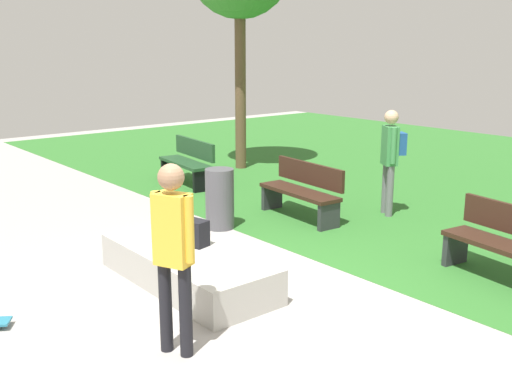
# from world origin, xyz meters

# --- Properties ---
(ground_plane) EXTENTS (28.00, 28.00, 0.00)m
(ground_plane) POSITION_xyz_m (0.00, 0.00, 0.00)
(ground_plane) COLOR #9E9993
(concrete_ledge) EXTENTS (2.45, 1.00, 0.42)m
(concrete_ledge) POSITION_xyz_m (-0.91, -0.15, 0.21)
(concrete_ledge) COLOR #A8A59E
(concrete_ledge) RESTS_ON ground_plane
(backpack_on_ledge) EXTENTS (0.32, 0.26, 0.32)m
(backpack_on_ledge) POSITION_xyz_m (-0.99, 0.04, 0.58)
(backpack_on_ledge) COLOR black
(backpack_on_ledge) RESTS_ON concrete_ledge
(skater_performing_trick) EXTENTS (0.40, 0.31, 1.79)m
(skater_performing_trick) POSITION_xyz_m (0.42, -1.14, 1.06)
(skater_performing_trick) COLOR black
(skater_performing_trick) RESTS_ON ground_plane
(park_bench_near_path) EXTENTS (1.64, 0.65, 0.91)m
(park_bench_near_path) POSITION_xyz_m (-5.32, 2.78, 0.48)
(park_bench_near_path) COLOR #1E4223
(park_bench_near_path) RESTS_ON ground_plane
(park_bench_far_right) EXTENTS (1.63, 0.60, 0.91)m
(park_bench_far_right) POSITION_xyz_m (-2.06, 2.86, 0.48)
(park_bench_far_right) COLOR #331E14
(park_bench_far_right) RESTS_ON ground_plane
(park_bench_near_lamppost) EXTENTS (1.65, 0.70, 0.91)m
(park_bench_near_lamppost) POSITION_xyz_m (1.49, 2.87, 0.48)
(park_bench_near_lamppost) COLOR #331E14
(park_bench_near_lamppost) RESTS_ON ground_plane
(trash_bin) EXTENTS (0.44, 0.44, 0.94)m
(trash_bin) POSITION_xyz_m (-2.48, 1.49, 0.47)
(trash_bin) COLOR #4C4C51
(trash_bin) RESTS_ON ground_plane
(pedestrian_with_backpack) EXTENTS (0.43, 0.44, 1.76)m
(pedestrian_with_backpack) POSITION_xyz_m (-1.29, 4.11, 1.06)
(pedestrian_with_backpack) COLOR slate
(pedestrian_with_backpack) RESTS_ON ground_plane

